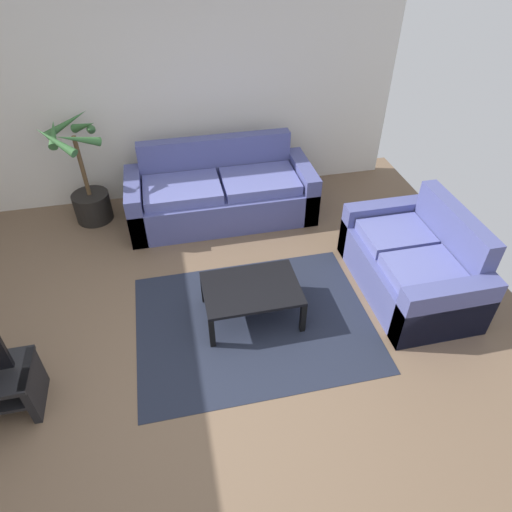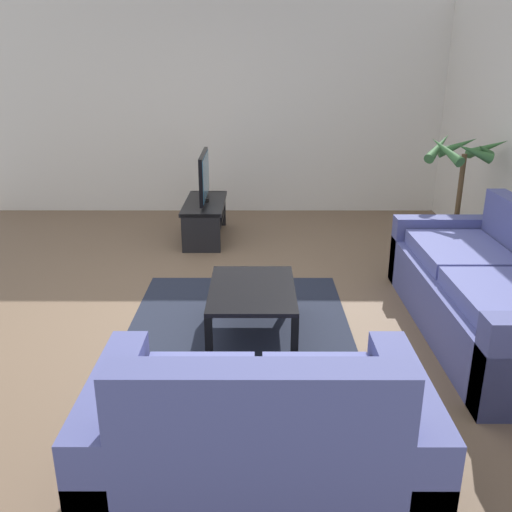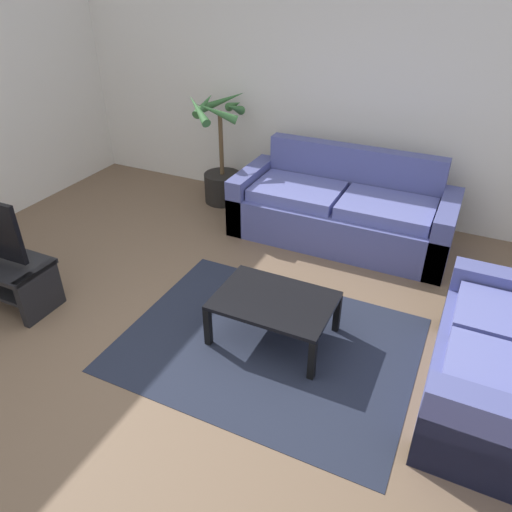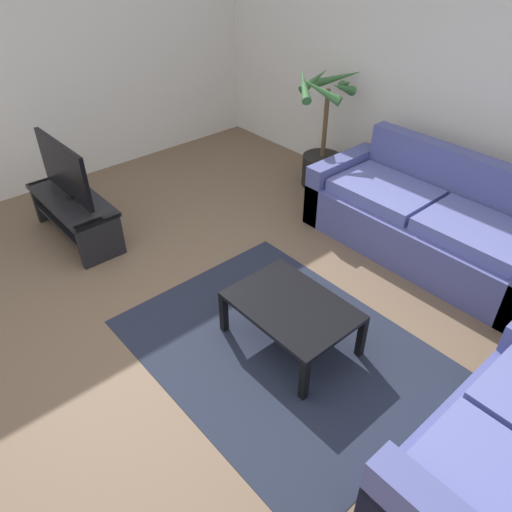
{
  "view_description": "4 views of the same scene",
  "coord_description": "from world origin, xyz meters",
  "px_view_note": "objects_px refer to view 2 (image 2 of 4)",
  "views": [
    {
      "loc": [
        0.02,
        -2.43,
        3.22
      ],
      "look_at": [
        0.7,
        0.64,
        0.64
      ],
      "focal_mm": 31.62,
      "sensor_mm": 36.0,
      "label": 1
    },
    {
      "loc": [
        4.32,
        0.56,
        1.93
      ],
      "look_at": [
        0.48,
        0.55,
        0.56
      ],
      "focal_mm": 38.32,
      "sensor_mm": 36.0,
      "label": 2
    },
    {
      "loc": [
        1.77,
        -2.18,
        2.57
      ],
      "look_at": [
        0.42,
        0.65,
        0.62
      ],
      "focal_mm": 34.06,
      "sensor_mm": 36.0,
      "label": 3
    },
    {
      "loc": [
        2.38,
        -1.34,
        2.65
      ],
      "look_at": [
        0.31,
        0.47,
        0.64
      ],
      "focal_mm": 33.97,
      "sensor_mm": 36.0,
      "label": 4
    }
  ],
  "objects_px": {
    "couch_loveseat": "(259,444)",
    "tv": "(204,176)",
    "potted_palm": "(456,219)",
    "tv_stand": "(205,214)",
    "coffee_table": "(252,293)",
    "couch_main": "(491,296)"
  },
  "relations": [
    {
      "from": "couch_main",
      "to": "tv_stand",
      "type": "height_order",
      "value": "couch_main"
    },
    {
      "from": "couch_main",
      "to": "potted_palm",
      "type": "distance_m",
      "value": 1.59
    },
    {
      "from": "coffee_table",
      "to": "tv",
      "type": "bearing_deg",
      "value": -166.79
    },
    {
      "from": "couch_loveseat",
      "to": "tv",
      "type": "bearing_deg",
      "value": -171.52
    },
    {
      "from": "couch_loveseat",
      "to": "tv_stand",
      "type": "xyz_separation_m",
      "value": [
        -4.02,
        -0.6,
        -0.01
      ]
    },
    {
      "from": "couch_main",
      "to": "coffee_table",
      "type": "relative_size",
      "value": 2.5
    },
    {
      "from": "potted_palm",
      "to": "tv_stand",
      "type": "bearing_deg",
      "value": -107.14
    },
    {
      "from": "tv_stand",
      "to": "potted_palm",
      "type": "xyz_separation_m",
      "value": [
        0.8,
        2.59,
        0.17
      ]
    },
    {
      "from": "couch_main",
      "to": "coffee_table",
      "type": "distance_m",
      "value": 1.76
    },
    {
      "from": "couch_loveseat",
      "to": "potted_palm",
      "type": "xyz_separation_m",
      "value": [
        -3.22,
        1.98,
        0.15
      ]
    },
    {
      "from": "couch_main",
      "to": "coffee_table",
      "type": "bearing_deg",
      "value": -89.77
    },
    {
      "from": "coffee_table",
      "to": "tv_stand",
      "type": "bearing_deg",
      "value": -166.71
    },
    {
      "from": "tv_stand",
      "to": "couch_main",
      "type": "bearing_deg",
      "value": 44.5
    },
    {
      "from": "tv_stand",
      "to": "potted_palm",
      "type": "bearing_deg",
      "value": 72.86
    },
    {
      "from": "couch_main",
      "to": "tv_stand",
      "type": "distance_m",
      "value": 3.31
    },
    {
      "from": "couch_loveseat",
      "to": "coffee_table",
      "type": "xyz_separation_m",
      "value": [
        -1.65,
        -0.04,
        0.03
      ]
    },
    {
      "from": "tv_stand",
      "to": "coffee_table",
      "type": "relative_size",
      "value": 1.24
    },
    {
      "from": "tv",
      "to": "potted_palm",
      "type": "bearing_deg",
      "value": 72.84
    },
    {
      "from": "coffee_table",
      "to": "potted_palm",
      "type": "xyz_separation_m",
      "value": [
        -1.57,
        2.03,
        0.13
      ]
    },
    {
      "from": "tv_stand",
      "to": "coffee_table",
      "type": "bearing_deg",
      "value": 13.29
    },
    {
      "from": "couch_main",
      "to": "tv",
      "type": "bearing_deg",
      "value": -135.54
    },
    {
      "from": "couch_main",
      "to": "couch_loveseat",
      "type": "distance_m",
      "value": 2.39
    }
  ]
}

